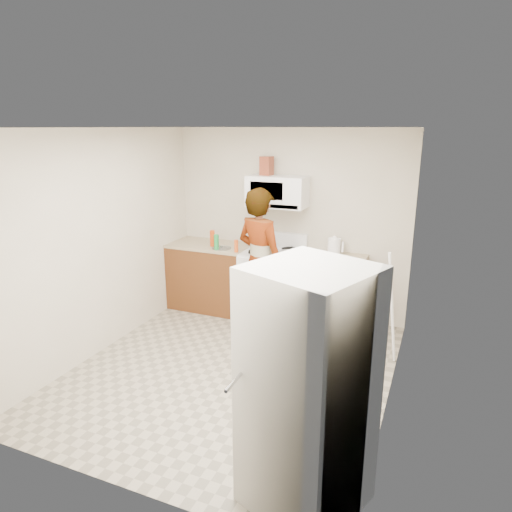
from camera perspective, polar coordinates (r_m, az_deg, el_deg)
The scene contains 20 objects.
floor at distance 5.04m, azimuth -2.94°, elevation -14.01°, with size 3.60×3.60×0.00m, color gray.
back_wall at distance 6.16m, azimuth 4.08°, elevation 4.05°, with size 3.20×0.02×2.50m, color beige.
right_wall at distance 4.14m, azimuth 17.12°, elevation -2.56°, with size 0.02×3.60×2.50m, color beige.
cabinet_left at distance 6.50m, azimuth -5.64°, elevation -2.65°, with size 1.12×0.62×0.90m, color #5F2F16.
counter_left at distance 6.37m, azimuth -5.75°, elevation 1.34°, with size 1.14×0.64×0.04m, color tan.
cabinet_right at distance 5.93m, azimuth 9.25°, elevation -4.66°, with size 0.80×0.62×0.90m, color #5F2F16.
counter_right at distance 5.78m, azimuth 9.46°, elevation -0.32°, with size 0.82×0.64×0.04m, color tan.
gas_range at distance 6.12m, azimuth 2.13°, elevation -3.44°, with size 0.76×0.65×1.13m.
microwave at distance 5.95m, azimuth 2.68°, elevation 8.05°, with size 0.76×0.38×0.40m, color white.
person at distance 5.53m, azimuth 0.53°, elevation -0.86°, with size 0.67×0.44×1.83m, color tan.
fridge at distance 3.11m, azimuth 6.49°, elevation -16.44°, with size 0.70×0.70×1.70m, color beige.
kettle at distance 5.92m, azimuth 9.74°, elevation 1.23°, with size 0.17×0.17×0.20m, color white.
jug at distance 5.99m, azimuth 1.33°, elevation 11.21°, with size 0.14×0.14×0.24m, color maroon.
saucepan at distance 6.11m, azimuth 0.90°, elevation 1.79°, with size 0.25×0.25×0.13m, color silver.
tray at distance 5.83m, azimuth 3.30°, elevation 0.41°, with size 0.25×0.16×0.05m, color white.
bottle_spray at distance 6.22m, azimuth -5.47°, elevation 2.22°, with size 0.07×0.07×0.22m, color #C03D0E.
bottle_hot_sauce at distance 5.92m, azimuth -2.49°, elevation 1.26°, with size 0.05×0.05×0.16m, color #DB5118.
bottle_green_cap at distance 6.04m, azimuth -4.97°, elevation 1.72°, with size 0.06×0.06×0.21m, color #188838.
pot_lid at distance 6.12m, azimuth -4.33°, elevation 1.00°, with size 0.26×0.26×0.01m, color silver.
broom at distance 5.04m, azimuth 16.64°, elevation -6.40°, with size 0.03×0.03×1.31m, color white.
Camera 1 is at (1.91, -3.93, 2.51)m, focal length 32.00 mm.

